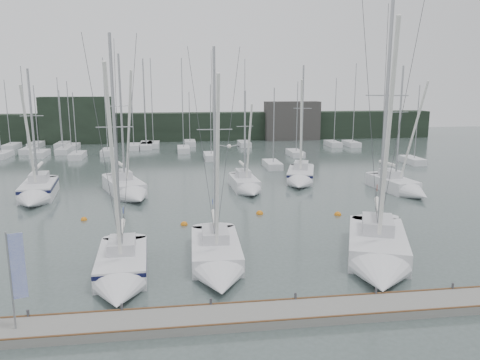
{
  "coord_description": "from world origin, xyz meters",
  "views": [
    {
      "loc": [
        -3.44,
        -23.93,
        10.42
      ],
      "look_at": [
        0.63,
        5.0,
        4.3
      ],
      "focal_mm": 35.0,
      "sensor_mm": 36.0,
      "label": 1
    }
  ],
  "objects_px": {
    "buoy_a": "(184,225)",
    "dock_banner": "(15,272)",
    "sailboat_near_left": "(121,273)",
    "sailboat_near_center": "(217,263)",
    "sailboat_mid_d": "(300,178)",
    "buoy_c": "(84,220)",
    "sailboat_mid_c": "(247,186)",
    "sailboat_mid_a": "(36,193)",
    "buoy_b": "(260,214)",
    "sailboat_near_right": "(379,256)",
    "sailboat_mid_b": "(129,190)",
    "sailboat_mid_e": "(402,187)",
    "buoy_d": "(338,215)"
  },
  "relations": [
    {
      "from": "sailboat_mid_c",
      "to": "buoy_b",
      "type": "xyz_separation_m",
      "value": [
        -0.17,
        -7.92,
        -0.55
      ]
    },
    {
      "from": "sailboat_mid_e",
      "to": "buoy_b",
      "type": "height_order",
      "value": "sailboat_mid_e"
    },
    {
      "from": "buoy_a",
      "to": "dock_banner",
      "type": "height_order",
      "value": "dock_banner"
    },
    {
      "from": "sailboat_mid_d",
      "to": "sailboat_mid_e",
      "type": "xyz_separation_m",
      "value": [
        8.48,
        -5.7,
        -0.04
      ]
    },
    {
      "from": "sailboat_near_left",
      "to": "sailboat_mid_b",
      "type": "bearing_deg",
      "value": 91.1
    },
    {
      "from": "sailboat_mid_b",
      "to": "buoy_a",
      "type": "xyz_separation_m",
      "value": [
        4.89,
        -9.57,
        -0.63
      ]
    },
    {
      "from": "sailboat_mid_d",
      "to": "buoy_b",
      "type": "xyz_separation_m",
      "value": [
        -6.32,
        -10.9,
        -0.62
      ]
    },
    {
      "from": "sailboat_near_left",
      "to": "sailboat_near_center",
      "type": "xyz_separation_m",
      "value": [
        5.2,
        0.89,
        -0.06
      ]
    },
    {
      "from": "sailboat_mid_a",
      "to": "buoy_b",
      "type": "relative_size",
      "value": 21.25
    },
    {
      "from": "sailboat_mid_a",
      "to": "sailboat_mid_e",
      "type": "height_order",
      "value": "sailboat_mid_e"
    },
    {
      "from": "sailboat_mid_e",
      "to": "buoy_b",
      "type": "distance_m",
      "value": 15.69
    },
    {
      "from": "sailboat_near_left",
      "to": "sailboat_mid_c",
      "type": "height_order",
      "value": "sailboat_near_left"
    },
    {
      "from": "sailboat_mid_d",
      "to": "buoy_c",
      "type": "height_order",
      "value": "sailboat_mid_d"
    },
    {
      "from": "buoy_c",
      "to": "buoy_d",
      "type": "relative_size",
      "value": 0.86
    },
    {
      "from": "dock_banner",
      "to": "sailboat_mid_a",
      "type": "bearing_deg",
      "value": 85.44
    },
    {
      "from": "sailboat_near_center",
      "to": "buoy_d",
      "type": "height_order",
      "value": "sailboat_near_center"
    },
    {
      "from": "sailboat_mid_c",
      "to": "buoy_b",
      "type": "height_order",
      "value": "sailboat_mid_c"
    },
    {
      "from": "buoy_a",
      "to": "buoy_d",
      "type": "bearing_deg",
      "value": 4.36
    },
    {
      "from": "buoy_b",
      "to": "sailboat_mid_e",
      "type": "bearing_deg",
      "value": 19.36
    },
    {
      "from": "sailboat_near_center",
      "to": "buoy_c",
      "type": "height_order",
      "value": "sailboat_near_center"
    },
    {
      "from": "sailboat_mid_c",
      "to": "buoy_a",
      "type": "distance_m",
      "value": 11.86
    },
    {
      "from": "sailboat_near_left",
      "to": "sailboat_mid_a",
      "type": "xyz_separation_m",
      "value": [
        -9.41,
        19.16,
        0.11
      ]
    },
    {
      "from": "sailboat_near_center",
      "to": "sailboat_mid_d",
      "type": "height_order",
      "value": "sailboat_near_center"
    },
    {
      "from": "sailboat_mid_d",
      "to": "dock_banner",
      "type": "bearing_deg",
      "value": -107.52
    },
    {
      "from": "buoy_d",
      "to": "buoy_a",
      "type": "bearing_deg",
      "value": -175.64
    },
    {
      "from": "sailboat_mid_d",
      "to": "sailboat_mid_e",
      "type": "bearing_deg",
      "value": -16.35
    },
    {
      "from": "buoy_b",
      "to": "sailboat_mid_d",
      "type": "bearing_deg",
      "value": 59.9
    },
    {
      "from": "sailboat_near_center",
      "to": "sailboat_mid_a",
      "type": "height_order",
      "value": "sailboat_near_center"
    },
    {
      "from": "buoy_a",
      "to": "sailboat_mid_e",
      "type": "bearing_deg",
      "value": 19.3
    },
    {
      "from": "buoy_b",
      "to": "sailboat_near_right",
      "type": "bearing_deg",
      "value": -68.04
    },
    {
      "from": "sailboat_near_left",
      "to": "buoy_c",
      "type": "xyz_separation_m",
      "value": [
        -4.1,
        12.24,
        -0.55
      ]
    },
    {
      "from": "sailboat_mid_d",
      "to": "sailboat_mid_e",
      "type": "relative_size",
      "value": 1.02
    },
    {
      "from": "sailboat_mid_c",
      "to": "buoy_c",
      "type": "relative_size",
      "value": 21.14
    },
    {
      "from": "sailboat_mid_b",
      "to": "sailboat_mid_d",
      "type": "height_order",
      "value": "sailboat_mid_b"
    },
    {
      "from": "sailboat_mid_c",
      "to": "buoy_a",
      "type": "xyz_separation_m",
      "value": [
        -6.28,
        -10.04,
        -0.55
      ]
    },
    {
      "from": "sailboat_mid_b",
      "to": "sailboat_mid_a",
      "type": "bearing_deg",
      "value": 162.28
    },
    {
      "from": "sailboat_near_left",
      "to": "sailboat_near_center",
      "type": "distance_m",
      "value": 5.28
    },
    {
      "from": "buoy_d",
      "to": "sailboat_mid_b",
      "type": "bearing_deg",
      "value": 153.26
    },
    {
      "from": "buoy_d",
      "to": "sailboat_near_right",
      "type": "bearing_deg",
      "value": -97.32
    },
    {
      "from": "sailboat_mid_e",
      "to": "buoy_c",
      "type": "relative_size",
      "value": 25.96
    },
    {
      "from": "sailboat_near_right",
      "to": "buoy_a",
      "type": "xyz_separation_m",
      "value": [
        -10.88,
        9.7,
        -0.63
      ]
    },
    {
      "from": "sailboat_near_center",
      "to": "buoy_a",
      "type": "distance_m",
      "value": 9.17
    },
    {
      "from": "sailboat_mid_a",
      "to": "buoy_c",
      "type": "distance_m",
      "value": 8.76
    },
    {
      "from": "buoy_b",
      "to": "dock_banner",
      "type": "bearing_deg",
      "value": -128.03
    },
    {
      "from": "sailboat_mid_a",
      "to": "sailboat_mid_d",
      "type": "distance_m",
      "value": 25.66
    },
    {
      "from": "sailboat_near_left",
      "to": "sailboat_mid_c",
      "type": "xyz_separation_m",
      "value": [
        9.82,
        19.94,
        -0.0
      ]
    },
    {
      "from": "buoy_a",
      "to": "buoy_b",
      "type": "bearing_deg",
      "value": 19.16
    },
    {
      "from": "sailboat_near_left",
      "to": "buoy_a",
      "type": "bearing_deg",
      "value": 67.45
    },
    {
      "from": "buoy_b",
      "to": "sailboat_near_center",
      "type": "bearing_deg",
      "value": -111.78
    },
    {
      "from": "sailboat_near_center",
      "to": "sailboat_near_right",
      "type": "height_order",
      "value": "sailboat_near_right"
    }
  ]
}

